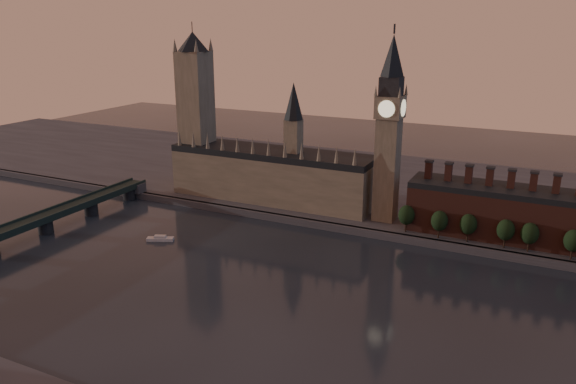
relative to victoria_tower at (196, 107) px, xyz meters
The scene contains 14 objects.
ground 176.40m from the victoria_tower, 43.78° to the right, with size 900.00×900.00×0.00m, color black.
north_bank 147.08m from the victoria_tower, 27.72° to the left, with size 900.00×182.00×4.00m.
palace_of_westminster 67.03m from the victoria_tower, ahead, with size 130.00×30.30×74.00m.
victoria_tower is the anchor object (origin of this frame).
big_ben 130.12m from the victoria_tower, ahead, with size 15.00×15.00×107.00m.
chimney_block 204.27m from the victoria_tower, ahead, with size 110.00×25.00×37.00m.
embankment_tree_0 154.26m from the victoria_tower, ahead, with size 8.60×8.60×14.88m.
embankment_tree_1 171.26m from the victoria_tower, ahead, with size 8.60×8.60×14.88m.
embankment_tree_2 184.78m from the victoria_tower, ahead, with size 8.60×8.60×14.88m.
embankment_tree_3 202.14m from the victoria_tower, ahead, with size 8.60×8.60×14.88m.
embankment_tree_4 212.86m from the victoria_tower, ahead, with size 8.60×8.60×14.88m.
embankment_tree_5 231.54m from the victoria_tower, ahead, with size 8.60×8.60×14.88m.
westminster_bridge 133.21m from the victoria_tower, 106.56° to the right, with size 14.00×200.00×11.55m.
river_boat 102.47m from the victoria_tower, 70.02° to the right, with size 14.53×9.58×2.83m.
Camera 1 is at (92.02, -185.78, 112.73)m, focal length 35.00 mm.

